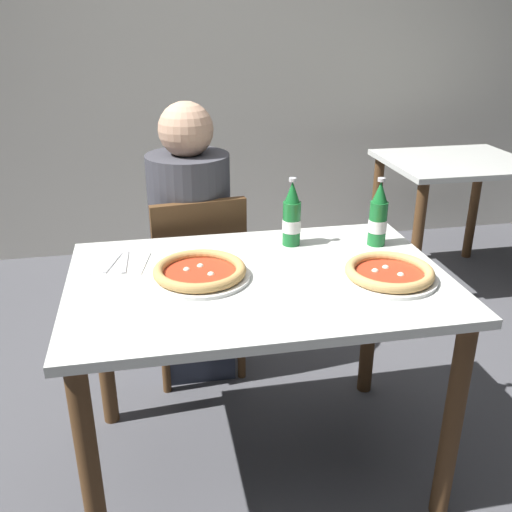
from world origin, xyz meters
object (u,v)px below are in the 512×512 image
dining_table_main (259,308)px  diner_seated (192,250)px  dining_table_background (453,186)px  napkin_with_cutlery (119,263)px  chair_behind_table (196,276)px  pizza_marinara_far (389,273)px  beer_bottle_left (292,217)px  beer_bottle_center (378,217)px  pizza_margherita_near (200,272)px

dining_table_main → diner_seated: size_ratio=0.99×
dining_table_background → napkin_with_cutlery: 2.18m
dining_table_main → chair_behind_table: (-0.15, 0.61, -0.15)m
pizza_marinara_far → napkin_with_cutlery: bearing=160.9°
dining_table_main → beer_bottle_left: beer_bottle_left is taller
chair_behind_table → beer_bottle_center: beer_bottle_center is taller
dining_table_background → beer_bottle_left: beer_bottle_left is taller
dining_table_background → pizza_margherita_near: 2.07m
beer_bottle_left → beer_bottle_center: (0.30, -0.06, 0.00)m
dining_table_background → pizza_margherita_near: (-1.60, -1.30, 0.18)m
diner_seated → beer_bottle_left: size_ratio=4.89×
dining_table_main → pizza_margherita_near: (-0.19, 0.02, 0.13)m
dining_table_main → napkin_with_cutlery: size_ratio=5.68×
dining_table_main → beer_bottle_left: (0.17, 0.25, 0.22)m
dining_table_main → dining_table_background: size_ratio=1.50×
dining_table_main → dining_table_background: same height
dining_table_background → beer_bottle_left: bearing=-139.3°
dining_table_main → pizza_marinara_far: size_ratio=4.01×
pizza_margherita_near → dining_table_main: bearing=-7.2°
dining_table_background → pizza_marinara_far: bearing=-125.7°
chair_behind_table → beer_bottle_left: (0.32, -0.36, 0.37)m
dining_table_background → pizza_marinara_far: size_ratio=2.67×
diner_seated → napkin_with_cutlery: 0.57m
pizza_marinara_far → pizza_margherita_near: bearing=168.2°
chair_behind_table → diner_seated: diner_seated is taller
diner_seated → beer_bottle_center: 0.83m
dining_table_background → beer_bottle_left: (-1.25, -1.07, 0.26)m
chair_behind_table → beer_bottle_left: bearing=123.9°
beer_bottle_left → napkin_with_cutlery: size_ratio=1.17×
dining_table_background → beer_bottle_center: bearing=-129.9°
diner_seated → napkin_with_cutlery: bearing=-120.4°
diner_seated → beer_bottle_left: diner_seated is taller
dining_table_background → napkin_with_cutlery: bearing=-148.6°
dining_table_main → pizza_margherita_near: bearing=172.8°
diner_seated → beer_bottle_center: bearing=-36.8°
chair_behind_table → pizza_margherita_near: (-0.03, -0.59, 0.29)m
diner_seated → pizza_marinara_far: bearing=-53.6°
diner_seated → beer_bottle_left: (0.33, -0.41, 0.27)m
dining_table_background → pizza_margherita_near: pizza_margherita_near is taller
chair_behind_table → pizza_margherita_near: 0.65m
napkin_with_cutlery → pizza_marinara_far: bearing=-19.1°
dining_table_background → pizza_margherita_near: bearing=-141.0°
chair_behind_table → dining_table_main: bearing=96.5°
diner_seated → beer_bottle_center: diner_seated is taller
dining_table_main → beer_bottle_center: bearing=21.9°
beer_bottle_center → napkin_with_cutlery: bearing=179.9°
pizza_margherita_near → napkin_with_cutlery: bearing=146.6°
diner_seated → pizza_margherita_near: diner_seated is taller
beer_bottle_center → dining_table_main: bearing=-158.1°
dining_table_main → pizza_margherita_near: pizza_margherita_near is taller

